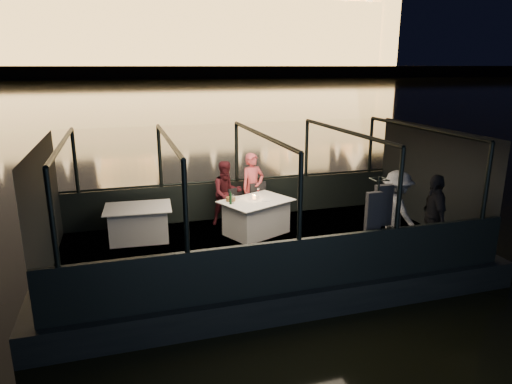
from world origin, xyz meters
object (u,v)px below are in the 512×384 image
object	(u,v)px
dining_table_central	(256,217)
person_woman_coral	(253,190)
chair_port_left	(237,206)
chair_port_right	(260,206)
coat_stand	(376,225)
passenger_dark	(433,216)
dining_table_aft	(139,222)
wine_bottle	(231,197)
person_man_maroon	(227,193)
passenger_stripe	(396,211)

from	to	relation	value
dining_table_central	person_woman_coral	world-z (taller)	person_woman_coral
chair_port_left	person_woman_coral	distance (m)	0.55
chair_port_right	coat_stand	xyz separation A→B (m)	(1.17, -3.05, 0.45)
dining_table_central	passenger_dark	world-z (taller)	passenger_dark
dining_table_aft	person_woman_coral	bearing A→B (deg)	10.58
dining_table_central	passenger_dark	distance (m)	3.64
passenger_dark	wine_bottle	xyz separation A→B (m)	(-3.43, 2.12, 0.06)
passenger_dark	wine_bottle	bearing A→B (deg)	-102.64
coat_stand	wine_bottle	xyz separation A→B (m)	(-2.04, 2.37, 0.02)
passenger_dark	person_woman_coral	bearing A→B (deg)	-120.28
dining_table_central	chair_port_left	xyz separation A→B (m)	(-0.26, 0.69, 0.06)
chair_port_left	person_man_maroon	distance (m)	0.39
chair_port_right	passenger_dark	xyz separation A→B (m)	(2.56, -2.81, 0.40)
dining_table_central	chair_port_right	world-z (taller)	chair_port_right
chair_port_right	passenger_stripe	size ratio (longest dim) A/B	0.57
dining_table_central	person_man_maroon	bearing A→B (deg)	120.37
dining_table_central	passenger_dark	size ratio (longest dim) A/B	0.87
dining_table_central	wine_bottle	size ratio (longest dim) A/B	5.18
dining_table_aft	person_man_maroon	distance (m)	2.10
dining_table_aft	person_man_maroon	size ratio (longest dim) A/B	0.92
person_man_maroon	dining_table_aft	bearing A→B (deg)	-173.73
dining_table_aft	passenger_stripe	xyz separation A→B (m)	(4.82, -2.12, 0.47)
chair_port_right	person_man_maroon	xyz separation A→B (m)	(-0.75, 0.23, 0.30)
chair_port_right	passenger_dark	distance (m)	3.82
passenger_dark	passenger_stripe	bearing A→B (deg)	-114.34
person_woman_coral	passenger_dark	bearing A→B (deg)	-66.38
person_man_maroon	chair_port_right	bearing A→B (deg)	-23.19
chair_port_left	person_woman_coral	xyz separation A→B (m)	(0.43, 0.18, 0.30)
dining_table_central	passenger_dark	bearing A→B (deg)	-38.25
passenger_stripe	wine_bottle	bearing A→B (deg)	51.50
dining_table_aft	coat_stand	world-z (taller)	coat_stand
passenger_dark	chair_port_right	bearing A→B (deg)	-118.54
chair_port_left	chair_port_right	bearing A→B (deg)	-32.47
dining_table_central	wine_bottle	distance (m)	0.81
dining_table_aft	wine_bottle	world-z (taller)	wine_bottle
dining_table_aft	passenger_stripe	distance (m)	5.29
dining_table_central	dining_table_aft	xyz separation A→B (m)	(-2.49, 0.37, 0.00)
dining_table_aft	passenger_stripe	world-z (taller)	passenger_stripe
chair_port_left	person_woman_coral	bearing A→B (deg)	2.25
dining_table_central	chair_port_left	world-z (taller)	chair_port_left
person_woman_coral	person_man_maroon	distance (m)	0.65
dining_table_aft	person_woman_coral	size ratio (longest dim) A/B	0.84
dining_table_aft	coat_stand	xyz separation A→B (m)	(3.94, -2.85, 0.51)
dining_table_central	person_man_maroon	distance (m)	1.00
person_woman_coral	passenger_stripe	size ratio (longest dim) A/B	0.99
dining_table_central	wine_bottle	world-z (taller)	wine_bottle
dining_table_central	chair_port_left	bearing A→B (deg)	110.36
coat_stand	dining_table_central	bearing A→B (deg)	120.18
dining_table_central	passenger_stripe	world-z (taller)	passenger_stripe
chair_port_right	chair_port_left	bearing A→B (deg)	148.22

